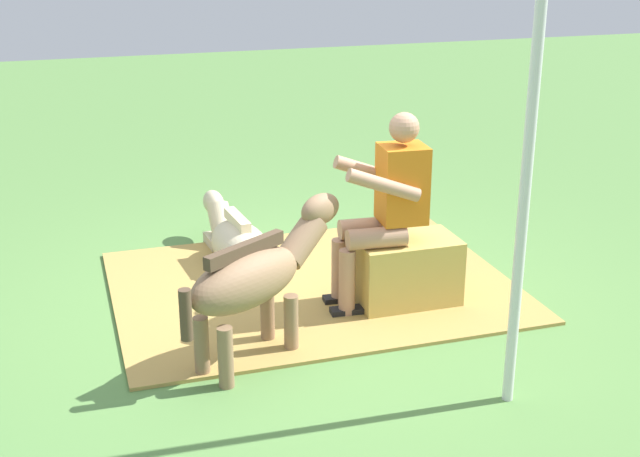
% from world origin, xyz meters
% --- Properties ---
extents(ground_plane, '(24.00, 24.00, 0.00)m').
position_xyz_m(ground_plane, '(0.00, 0.00, 0.00)').
color(ground_plane, '#568442').
extents(hay_patch, '(2.84, 2.18, 0.02)m').
position_xyz_m(hay_patch, '(-0.18, -0.26, 0.01)').
color(hay_patch, '#AD8C47').
rests_on(hay_patch, ground).
extents(hay_bale, '(0.70, 0.42, 0.48)m').
position_xyz_m(hay_bale, '(-0.71, 0.20, 0.24)').
color(hay_bale, tan).
rests_on(hay_bale, ground).
extents(person_seated, '(0.68, 0.44, 1.36)m').
position_xyz_m(person_seated, '(-0.55, 0.19, 0.75)').
color(person_seated, tan).
rests_on(person_seated, ground).
extents(pony_standing, '(1.19, 0.88, 0.90)m').
position_xyz_m(pony_standing, '(0.44, 0.65, 0.54)').
color(pony_standing, '#8C6B4C').
rests_on(pony_standing, ground).
extents(pony_lying, '(0.48, 1.35, 0.42)m').
position_xyz_m(pony_lying, '(0.25, -0.83, 0.19)').
color(pony_lying, beige).
rests_on(pony_lying, ground).
extents(soda_bottle, '(0.07, 0.07, 0.29)m').
position_xyz_m(soda_bottle, '(-1.23, -0.07, 0.14)').
color(soda_bottle, '#268C3F').
rests_on(soda_bottle, ground).
extents(tent_pole_left, '(0.06, 0.06, 2.46)m').
position_xyz_m(tent_pole_left, '(-0.77, 1.54, 1.23)').
color(tent_pole_left, silver).
rests_on(tent_pole_left, ground).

